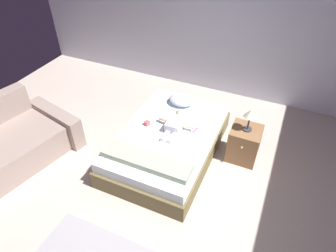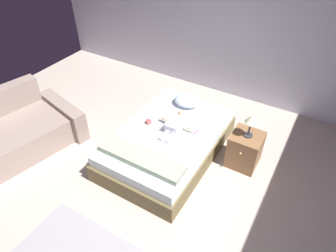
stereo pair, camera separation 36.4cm
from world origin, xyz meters
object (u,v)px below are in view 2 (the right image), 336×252
Objects in this scene: pillow at (187,101)px; baby at (178,123)px; toothbrush at (196,132)px; couch at (9,136)px; nightstand at (245,150)px; bed at (168,143)px; lamp at (251,120)px; toy_block at (149,122)px.

baby is (0.15, -0.57, 0.00)m from pillow.
toothbrush is 0.07× the size of couch.
toothbrush is at bearing -51.16° from pillow.
couch is 3.96× the size of nightstand.
bed is 0.34m from baby.
nightstand is at bearing 13.22° from baby.
pillow is at bearing 104.72° from baby.
lamp is (0.68, 0.19, 0.34)m from toothbrush.
pillow reaches higher than toothbrush.
toy_block is at bearing -160.43° from baby.
bed is 0.79m from pillow.
bed is at bearing -1.90° from toy_block.
nightstand is (3.10, 1.50, -0.01)m from couch.
lamp reaches higher than couch.
toothbrush is 0.29× the size of nightstand.
lamp is (3.10, 1.50, 0.51)m from couch.
pillow is at bearing 70.38° from toy_block.
toy_block is (-1.37, -0.37, -0.32)m from lamp.
toy_block is (-0.69, -0.18, 0.02)m from toothbrush.
nightstand reaches higher than bed.
bed is at bearing 28.47° from couch.
pillow is at bearing 42.92° from couch.
baby is 7.68× the size of toy_block.
toy_block is at bearing -164.86° from nightstand.
bed is 2.36m from couch.
baby is 0.32× the size of couch.
baby is (0.07, 0.15, 0.29)m from bed.
toothbrush is at bearing 6.97° from baby.
baby is 0.29m from toothbrush.
baby is at bearing -166.78° from nightstand.
baby is 0.43m from toy_block.
nightstand reaches higher than toy_block.
toothbrush is at bearing -164.26° from lamp.
toy_block reaches higher than toothbrush.
couch is at bearing -154.11° from lamp.
couch is at bearing -146.80° from toy_block.
toothbrush is 0.71m from toy_block.
pillow is at bearing 162.78° from lamp.
baby reaches higher than bed.
lamp reaches higher than pillow.
baby is at bearing 66.76° from bed.
baby reaches higher than pillow.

